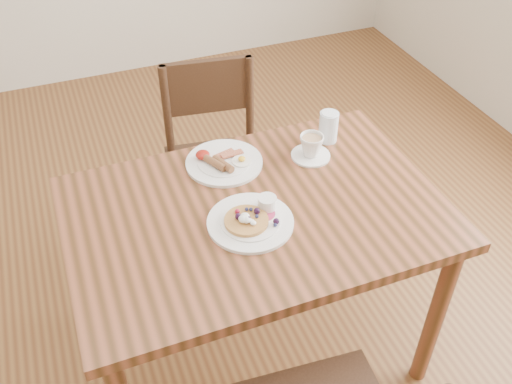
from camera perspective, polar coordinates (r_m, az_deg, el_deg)
ground at (r=2.39m, az=0.00°, el=-15.20°), size 5.00×5.00×0.00m
dining_table at (r=1.89m, az=0.00°, el=-3.92°), size 1.20×0.80×0.75m
chair_far at (r=2.47m, az=-4.04°, el=3.59°), size 0.47×0.47×0.88m
pancake_plate at (r=1.76m, az=-0.45°, el=-2.76°), size 0.27×0.27×0.06m
breakfast_plate at (r=2.00m, az=-3.31°, el=3.04°), size 0.27×0.27×0.04m
teacup_saucer at (r=2.02m, az=5.54°, el=4.46°), size 0.14×0.14×0.09m
water_glass at (r=2.10m, az=7.25°, el=6.48°), size 0.07×0.07×0.12m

